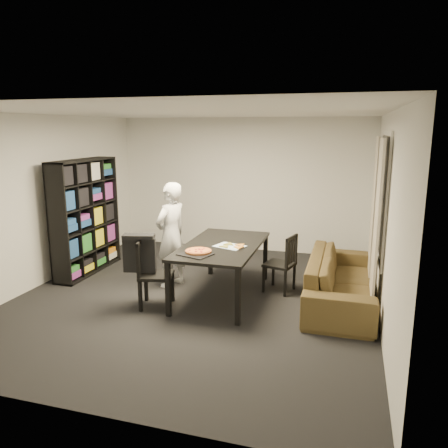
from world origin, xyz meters
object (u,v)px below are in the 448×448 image
(baking_tray, at_px, (195,254))
(pepperoni_pizza, at_px, (198,251))
(chair_left, at_px, (149,269))
(sofa, at_px, (341,279))
(dining_table, at_px, (222,249))
(chair_right, at_px, (285,260))
(person, at_px, (171,235))
(bookshelf, at_px, (86,217))

(baking_tray, xyz_separation_m, pepperoni_pizza, (0.01, 0.09, 0.02))
(chair_left, relative_size, pepperoni_pizza, 2.68)
(baking_tray, height_order, sofa, baking_tray)
(dining_table, height_order, chair_right, chair_right)
(dining_table, xyz_separation_m, chair_right, (0.84, 0.41, -0.21))
(dining_table, relative_size, person, 1.15)
(sofa, bearing_deg, chair_right, 78.69)
(chair_left, relative_size, baking_tray, 2.35)
(dining_table, relative_size, sofa, 0.82)
(baking_tray, distance_m, sofa, 2.08)
(chair_right, bearing_deg, chair_left, -43.35)
(pepperoni_pizza, bearing_deg, chair_right, 41.94)
(sofa, bearing_deg, pepperoni_pizza, 112.22)
(sofa, bearing_deg, dining_table, 98.44)
(dining_table, height_order, sofa, dining_table)
(dining_table, xyz_separation_m, chair_left, (-0.83, -0.64, -0.17))
(dining_table, bearing_deg, chair_right, 25.99)
(chair_left, bearing_deg, pepperoni_pizza, -92.59)
(chair_left, bearing_deg, baking_tray, -100.25)
(pepperoni_pizza, bearing_deg, sofa, 22.22)
(chair_right, height_order, sofa, chair_right)
(person, xyz_separation_m, sofa, (2.53, 0.05, -0.47))
(chair_left, height_order, chair_right, chair_left)
(chair_left, relative_size, chair_right, 1.08)
(bookshelf, bearing_deg, pepperoni_pizza, -21.97)
(bookshelf, relative_size, baking_tray, 4.75)
(chair_right, xyz_separation_m, person, (-1.71, -0.22, 0.31))
(chair_left, distance_m, chair_right, 1.98)
(dining_table, bearing_deg, sofa, 8.44)
(sofa, bearing_deg, bookshelf, 87.45)
(bookshelf, bearing_deg, chair_right, -0.37)
(chair_right, xyz_separation_m, baking_tray, (-1.03, -1.01, 0.28))
(chair_left, bearing_deg, sofa, -84.91)
(dining_table, distance_m, sofa, 1.72)
(baking_tray, relative_size, sofa, 0.18)
(bookshelf, bearing_deg, baking_tray, -23.94)
(baking_tray, distance_m, pepperoni_pizza, 0.09)
(bookshelf, relative_size, dining_table, 1.02)
(person, bearing_deg, bookshelf, -77.93)
(chair_right, xyz_separation_m, pepperoni_pizza, (-1.02, -0.92, 0.31))
(chair_left, relative_size, sofa, 0.41)
(baking_tray, bearing_deg, person, 130.77)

